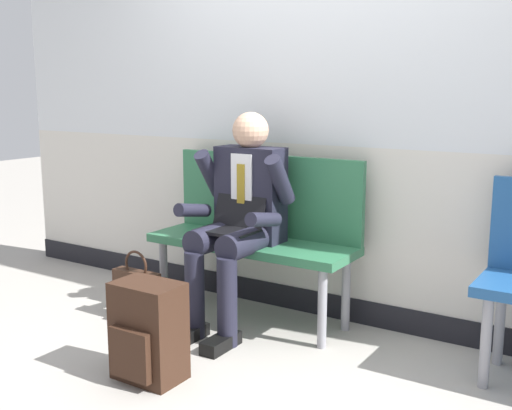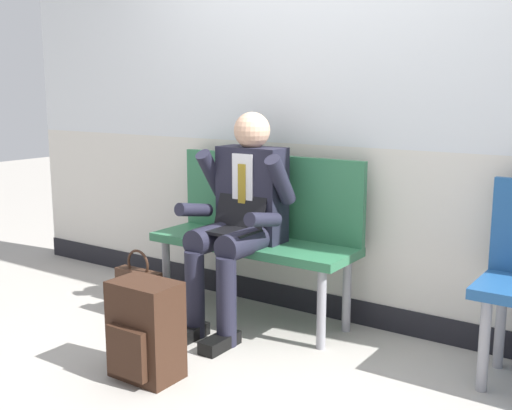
% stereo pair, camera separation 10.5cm
% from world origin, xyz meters
% --- Properties ---
extents(ground_plane, '(18.00, 18.00, 0.00)m').
position_xyz_m(ground_plane, '(0.00, 0.00, 0.00)').
color(ground_plane, '#9E9991').
extents(station_wall, '(5.10, 0.14, 2.91)m').
position_xyz_m(station_wall, '(0.00, 0.60, 1.44)').
color(station_wall, silver).
rests_on(station_wall, ground).
extents(bench_with_person, '(1.27, 0.42, 0.98)m').
position_xyz_m(bench_with_person, '(-0.33, 0.33, 0.57)').
color(bench_with_person, '#2D6B47').
rests_on(bench_with_person, ground).
extents(person_seated, '(0.57, 0.70, 1.24)m').
position_xyz_m(person_seated, '(-0.33, 0.13, 0.66)').
color(person_seated, '#1E1E2D').
rests_on(person_seated, ground).
extents(backpack, '(0.33, 0.26, 0.48)m').
position_xyz_m(backpack, '(-0.31, -0.67, 0.23)').
color(backpack, '#331E14').
rests_on(backpack, ground).
extents(handbag, '(0.31, 0.09, 0.43)m').
position_xyz_m(handbag, '(-0.90, -0.13, 0.16)').
color(handbag, '#331E14').
rests_on(handbag, ground).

